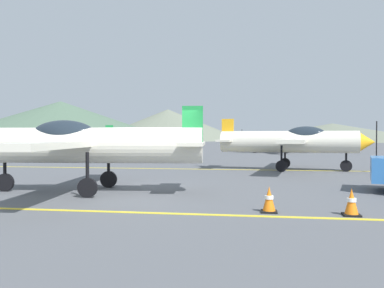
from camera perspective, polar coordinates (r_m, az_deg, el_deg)
name	(u,v)px	position (r m, az deg, el deg)	size (l,w,h in m)	color
ground_plane	(158,192)	(12.33, -4.95, -6.88)	(400.00, 400.00, 0.00)	#54565B
apron_line_near	(123,212)	(9.21, -9.87, -9.61)	(80.00, 0.16, 0.01)	yellow
apron_line_far	(197,169)	(20.67, 0.67, -3.62)	(80.00, 0.16, 0.01)	yellow
airplane_near	(83,144)	(12.61, -15.37, 0.01)	(7.65, 8.79, 2.63)	silver
airplane_mid	(293,141)	(20.57, 14.35, 0.43)	(7.67, 8.79, 2.63)	silver
airplane_far	(150,139)	(32.61, -6.11, 0.71)	(7.62, 8.77, 2.63)	silver
airplane_back	(279,138)	(41.49, 12.41, 0.78)	(7.67, 8.78, 2.63)	silver
traffic_cone_front	(269,200)	(9.18, 11.00, -7.85)	(0.36, 0.36, 0.59)	black
traffic_cone_side	(351,202)	(9.31, 21.92, -7.78)	(0.36, 0.36, 0.59)	black
hill_left	(61,121)	(143.02, -18.32, 3.12)	(80.19, 80.19, 13.64)	#4C6651
hill_centerleft	(168,125)	(152.95, -3.48, 2.74)	(59.37, 59.37, 12.03)	slate
hill_centerright	(332,132)	(141.74, 19.46, 1.59)	(66.25, 66.25, 6.03)	slate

